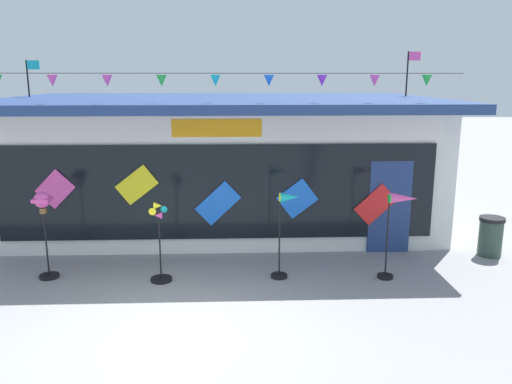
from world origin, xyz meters
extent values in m
plane|color=gray|center=(0.00, 0.00, 0.00)|extent=(80.00, 80.00, 0.00)
cube|color=silver|center=(0.57, 6.36, 1.51)|extent=(10.16, 5.82, 3.02)
cube|color=navy|center=(0.57, 5.86, 3.12)|extent=(10.56, 6.82, 0.20)
cube|color=white|center=(0.57, 3.42, 2.71)|extent=(9.35, 0.08, 0.52)
cube|color=orange|center=(0.57, 3.39, 2.71)|extent=(1.83, 0.04, 0.37)
cube|color=black|center=(0.57, 3.43, 1.36)|extent=(9.15, 0.06, 2.02)
cube|color=navy|center=(4.23, 3.42, 1.00)|extent=(0.90, 0.07, 2.00)
cube|color=#EA4CA3|center=(-2.76, 3.37, 1.47)|extent=(0.84, 0.03, 0.84)
cube|color=yellow|center=(-1.10, 3.37, 1.54)|extent=(0.91, 0.03, 0.86)
cube|color=blue|center=(0.57, 3.37, 1.13)|extent=(0.98, 0.03, 0.96)
cube|color=blue|center=(2.24, 3.37, 1.22)|extent=(0.90, 0.03, 0.87)
cube|color=red|center=(3.90, 3.37, 1.07)|extent=(0.92, 0.03, 0.91)
cylinder|color=black|center=(0.57, 3.11, 3.79)|extent=(9.76, 0.01, 0.01)
cone|color=#EA4CA3|center=(-2.55, 3.11, 3.65)|extent=(0.20, 0.20, 0.22)
cone|color=#EA4CA3|center=(-1.51, 3.11, 3.65)|extent=(0.20, 0.20, 0.22)
cone|color=green|center=(-0.47, 3.11, 3.65)|extent=(0.20, 0.20, 0.22)
cone|color=#19B7BC|center=(0.57, 3.11, 3.65)|extent=(0.20, 0.20, 0.22)
cone|color=blue|center=(1.61, 3.11, 3.65)|extent=(0.20, 0.20, 0.22)
cone|color=purple|center=(2.65, 3.11, 3.65)|extent=(0.20, 0.20, 0.22)
cone|color=#EA4CA3|center=(3.69, 3.11, 3.65)|extent=(0.20, 0.20, 0.22)
cone|color=green|center=(4.73, 3.11, 3.65)|extent=(0.20, 0.20, 0.22)
cylinder|color=black|center=(-4.26, 6.36, 3.67)|extent=(0.04, 0.04, 0.91)
cube|color=#19B7BC|center=(-4.10, 6.36, 4.01)|extent=(0.32, 0.02, 0.22)
cylinder|color=black|center=(5.40, 6.36, 3.79)|extent=(0.04, 0.04, 1.14)
cube|color=#EA4CA3|center=(5.56, 6.36, 4.23)|extent=(0.32, 0.02, 0.22)
cylinder|color=black|center=(-2.61, 2.21, 0.03)|extent=(0.36, 0.36, 0.06)
cylinder|color=black|center=(-2.61, 2.21, 0.69)|extent=(0.03, 0.03, 1.37)
sphere|color=#EA4CA3|center=(-2.61, 2.21, 1.52)|extent=(0.30, 0.30, 0.30)
cube|color=#EA4CA3|center=(-2.61, 2.21, 1.52)|extent=(0.31, 0.31, 0.07)
cube|color=brown|center=(-2.61, 2.21, 1.31)|extent=(0.10, 0.10, 0.10)
cylinder|color=black|center=(-0.46, 1.96, 0.03)|extent=(0.39, 0.39, 0.06)
cylinder|color=black|center=(-0.46, 1.96, 0.68)|extent=(0.03, 0.03, 1.37)
cylinder|color=black|center=(-0.46, 1.92, 1.37)|extent=(0.06, 0.04, 0.06)
cone|color=#19B7BC|center=(-0.37, 1.92, 1.37)|extent=(0.13, 0.14, 0.13)
cone|color=yellow|center=(-0.46, 1.92, 1.46)|extent=(0.14, 0.13, 0.13)
cone|color=yellow|center=(-0.55, 1.92, 1.37)|extent=(0.13, 0.14, 0.13)
cone|color=#EA4CA3|center=(-0.46, 1.92, 1.28)|extent=(0.14, 0.13, 0.13)
cylinder|color=black|center=(1.75, 2.05, 0.03)|extent=(0.31, 0.31, 0.06)
cylinder|color=black|center=(1.75, 2.05, 0.78)|extent=(0.03, 0.03, 1.57)
cone|color=#19B7BC|center=(1.94, 2.05, 1.57)|extent=(0.39, 0.25, 0.19)
cylinder|color=yellow|center=(1.75, 2.05, 1.57)|extent=(0.03, 0.16, 0.16)
cylinder|color=black|center=(3.76, 1.94, 0.03)|extent=(0.30, 0.30, 0.06)
cylinder|color=black|center=(3.76, 1.94, 0.78)|extent=(0.03, 0.03, 1.55)
cone|color=#EA4CA3|center=(4.01, 1.94, 1.55)|extent=(0.54, 0.30, 0.21)
cylinder|color=green|center=(3.76, 1.94, 1.55)|extent=(0.03, 0.16, 0.16)
cylinder|color=#2D4238|center=(6.33, 3.10, 0.38)|extent=(0.48, 0.48, 0.76)
cylinder|color=black|center=(6.33, 3.10, 0.80)|extent=(0.52, 0.52, 0.08)
camera|label=1|loc=(0.94, -7.14, 3.74)|focal=36.24mm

